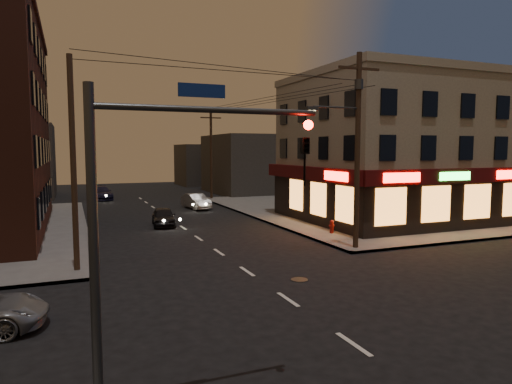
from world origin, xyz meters
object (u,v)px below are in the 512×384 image
sedan_near (164,217)px  fire_hydrant (332,226)px  sedan_far (101,193)px  sedan_mid (196,201)px

sedan_near → fire_hydrant: sedan_near is taller
sedan_near → sedan_far: sedan_far is taller
sedan_mid → fire_hydrant: bearing=-81.0°
fire_hydrant → sedan_near: bearing=139.7°
sedan_mid → fire_hydrant: 16.10m
sedan_mid → sedan_far: (-7.38, 11.08, 0.04)m
sedan_far → sedan_mid: bearing=-60.9°
sedan_near → sedan_far: size_ratio=0.76×
sedan_near → sedan_mid: sedan_mid is taller
sedan_mid → sedan_far: sedan_far is taller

